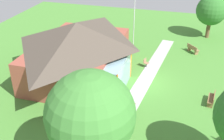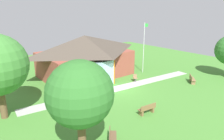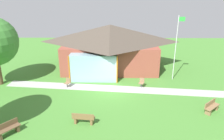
{
  "view_description": "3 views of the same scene",
  "coord_description": "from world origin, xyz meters",
  "px_view_note": "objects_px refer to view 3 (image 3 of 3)",
  "views": [
    {
      "loc": [
        -20.48,
        -2.8,
        12.22
      ],
      "look_at": [
        -0.47,
        3.0,
        0.93
      ],
      "focal_mm": 43.83,
      "sensor_mm": 36.0,
      "label": 1
    },
    {
      "loc": [
        -13.23,
        -14.96,
        8.0
      ],
      "look_at": [
        0.61,
        2.15,
        1.39
      ],
      "focal_mm": 33.31,
      "sensor_mm": 36.0,
      "label": 2
    },
    {
      "loc": [
        0.19,
        -17.68,
        8.54
      ],
      "look_at": [
        -0.07,
        1.5,
        1.33
      ],
      "focal_mm": 34.72,
      "sensor_mm": 36.0,
      "label": 3
    }
  ],
  "objects_px": {
    "bench_lawn_far_right": "(211,107)",
    "bench_front_center": "(84,119)",
    "bench_front_left": "(8,129)",
    "patio_chair_lawn_spare": "(142,83)",
    "pavilion": "(110,46)",
    "patio_chair_west": "(67,83)",
    "flagpole": "(176,46)"
  },
  "relations": [
    {
      "from": "bench_lawn_far_right",
      "to": "bench_front_center",
      "type": "bearing_deg",
      "value": -31.09
    },
    {
      "from": "bench_front_left",
      "to": "patio_chair_lawn_spare",
      "type": "relative_size",
      "value": 1.67
    },
    {
      "from": "pavilion",
      "to": "bench_lawn_far_right",
      "type": "height_order",
      "value": "pavilion"
    },
    {
      "from": "patio_chair_west",
      "to": "patio_chair_lawn_spare",
      "type": "relative_size",
      "value": 1.0
    },
    {
      "from": "bench_front_center",
      "to": "bench_lawn_far_right",
      "type": "relative_size",
      "value": 1.09
    },
    {
      "from": "bench_front_left",
      "to": "patio_chair_west",
      "type": "distance_m",
      "value": 7.35
    },
    {
      "from": "flagpole",
      "to": "bench_front_left",
      "type": "distance_m",
      "value": 15.7
    },
    {
      "from": "flagpole",
      "to": "patio_chair_lawn_spare",
      "type": "distance_m",
      "value": 4.95
    },
    {
      "from": "bench_front_left",
      "to": "bench_lawn_far_right",
      "type": "bearing_deg",
      "value": 141.23
    },
    {
      "from": "bench_front_left",
      "to": "flagpole",
      "type": "bearing_deg",
      "value": 165.42
    },
    {
      "from": "pavilion",
      "to": "patio_chair_lawn_spare",
      "type": "height_order",
      "value": "pavilion"
    },
    {
      "from": "bench_lawn_far_right",
      "to": "patio_chair_lawn_spare",
      "type": "bearing_deg",
      "value": -83.27
    },
    {
      "from": "patio_chair_west",
      "to": "flagpole",
      "type": "bearing_deg",
      "value": -144.96
    },
    {
      "from": "pavilion",
      "to": "flagpole",
      "type": "height_order",
      "value": "flagpole"
    },
    {
      "from": "bench_lawn_far_right",
      "to": "patio_chair_west",
      "type": "relative_size",
      "value": 1.65
    },
    {
      "from": "bench_front_left",
      "to": "bench_front_center",
      "type": "relative_size",
      "value": 0.93
    },
    {
      "from": "flagpole",
      "to": "bench_front_center",
      "type": "xyz_separation_m",
      "value": [
        -7.93,
        -7.82,
        -3.05
      ]
    },
    {
      "from": "pavilion",
      "to": "patio_chair_lawn_spare",
      "type": "xyz_separation_m",
      "value": [
        3.07,
        -5.45,
        -2.12
      ]
    },
    {
      "from": "bench_front_center",
      "to": "patio_chair_lawn_spare",
      "type": "xyz_separation_m",
      "value": [
        4.55,
        5.85,
        0.01
      ]
    },
    {
      "from": "bench_front_center",
      "to": "patio_chair_west",
      "type": "bearing_deg",
      "value": 118.22
    },
    {
      "from": "patio_chair_lawn_spare",
      "to": "flagpole",
      "type": "bearing_deg",
      "value": -125.87
    },
    {
      "from": "pavilion",
      "to": "patio_chair_west",
      "type": "xyz_separation_m",
      "value": [
        -3.75,
        -5.54,
        -2.12
      ]
    },
    {
      "from": "patio_chair_lawn_spare",
      "to": "bench_front_center",
      "type": "bearing_deg",
      "value": 75.97
    },
    {
      "from": "patio_chair_lawn_spare",
      "to": "bench_front_left",
      "type": "bearing_deg",
      "value": 61.82
    },
    {
      "from": "bench_front_center",
      "to": "patio_chair_lawn_spare",
      "type": "bearing_deg",
      "value": 58.81
    },
    {
      "from": "bench_front_center",
      "to": "patio_chair_west",
      "type": "distance_m",
      "value": 6.19
    },
    {
      "from": "pavilion",
      "to": "flagpole",
      "type": "bearing_deg",
      "value": -28.34
    },
    {
      "from": "bench_front_left",
      "to": "bench_front_center",
      "type": "xyz_separation_m",
      "value": [
        4.53,
        1.24,
        0.0
      ]
    },
    {
      "from": "bench_front_center",
      "to": "bench_front_left",
      "type": "bearing_deg",
      "value": -158.02
    },
    {
      "from": "bench_front_left",
      "to": "patio_chair_west",
      "type": "height_order",
      "value": "patio_chair_west"
    },
    {
      "from": "pavilion",
      "to": "patio_chair_west",
      "type": "distance_m",
      "value": 7.02
    },
    {
      "from": "patio_chair_lawn_spare",
      "to": "patio_chair_west",
      "type": "bearing_deg",
      "value": 24.61
    }
  ]
}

